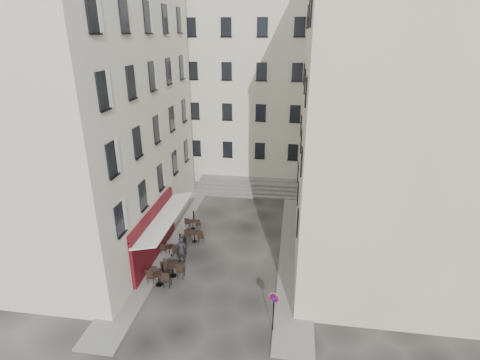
% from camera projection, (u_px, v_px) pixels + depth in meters
% --- Properties ---
extents(ground, '(90.00, 90.00, 0.00)m').
position_uv_depth(ground, '(220.00, 272.00, 22.79)').
color(ground, black).
rests_on(ground, ground).
extents(sidewalk_left, '(2.00, 22.00, 0.12)m').
position_uv_depth(sidewalk_left, '(170.00, 233.00, 27.06)').
color(sidewalk_left, slate).
rests_on(sidewalk_left, ground).
extents(sidewalk_right, '(2.00, 18.00, 0.12)m').
position_uv_depth(sidewalk_right, '(295.00, 251.00, 24.92)').
color(sidewalk_right, slate).
rests_on(sidewalk_right, ground).
extents(building_left, '(12.20, 16.20, 20.60)m').
position_uv_depth(building_left, '(60.00, 89.00, 23.19)').
color(building_left, beige).
rests_on(building_left, ground).
extents(building_right, '(12.20, 14.20, 18.60)m').
position_uv_depth(building_right, '(411.00, 114.00, 21.15)').
color(building_right, tan).
rests_on(building_right, ground).
extents(building_back, '(18.20, 10.20, 18.60)m').
position_uv_depth(building_back, '(246.00, 79.00, 36.97)').
color(building_back, beige).
rests_on(building_back, ground).
extents(cafe_storefront, '(1.74, 7.30, 3.50)m').
position_uv_depth(cafe_storefront, '(156.00, 232.00, 23.61)').
color(cafe_storefront, '#490A0F').
rests_on(cafe_storefront, ground).
extents(stone_steps, '(9.00, 3.15, 0.80)m').
position_uv_depth(stone_steps, '(247.00, 187.00, 34.21)').
color(stone_steps, slate).
rests_on(stone_steps, ground).
extents(bollard_near, '(0.12, 0.12, 0.98)m').
position_uv_depth(bollard_near, '(163.00, 270.00, 22.13)').
color(bollard_near, black).
rests_on(bollard_near, ground).
extents(bollard_mid, '(0.12, 0.12, 0.98)m').
position_uv_depth(bollard_mid, '(180.00, 240.00, 25.34)').
color(bollard_mid, black).
rests_on(bollard_mid, ground).
extents(bollard_far, '(0.12, 0.12, 0.98)m').
position_uv_depth(bollard_far, '(194.00, 216.00, 28.56)').
color(bollard_far, black).
rests_on(bollard_far, ground).
extents(no_parking_sign, '(0.49, 0.19, 2.24)m').
position_uv_depth(no_parking_sign, '(274.00, 305.00, 17.70)').
color(no_parking_sign, black).
rests_on(no_parking_sign, ground).
extents(bistro_table_a, '(1.42, 0.66, 1.00)m').
position_uv_depth(bistro_table_a, '(159.00, 278.00, 21.42)').
color(bistro_table_a, black).
rests_on(bistro_table_a, ground).
extents(bistro_table_b, '(1.43, 0.67, 1.01)m').
position_uv_depth(bistro_table_b, '(173.00, 269.00, 22.21)').
color(bistro_table_b, black).
rests_on(bistro_table_b, ground).
extents(bistro_table_c, '(1.17, 0.55, 0.82)m').
position_uv_depth(bistro_table_c, '(170.00, 250.00, 24.33)').
color(bistro_table_c, black).
rests_on(bistro_table_c, ground).
extents(bistro_table_d, '(1.36, 0.64, 0.95)m').
position_uv_depth(bistro_table_d, '(194.00, 236.00, 25.87)').
color(bistro_table_d, black).
rests_on(bistro_table_d, ground).
extents(bistro_table_e, '(1.20, 0.56, 0.85)m').
position_uv_depth(bistro_table_e, '(193.00, 224.00, 27.64)').
color(bistro_table_e, black).
rests_on(bistro_table_e, ground).
extents(pedestrian, '(0.75, 0.64, 1.75)m').
position_uv_depth(pedestrian, '(181.00, 250.00, 23.50)').
color(pedestrian, black).
rests_on(pedestrian, ground).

